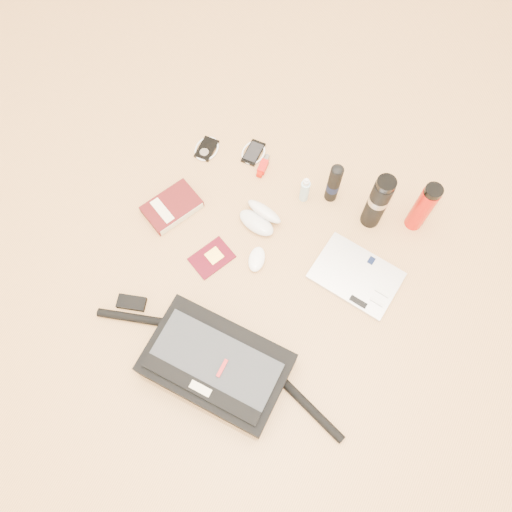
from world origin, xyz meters
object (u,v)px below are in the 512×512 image
messenger_bag (216,365)px  book (172,207)px  laptop (356,276)px  thermos_red (423,207)px  thermos_black (378,202)px

messenger_bag → book: (-0.42, 0.43, -0.04)m
laptop → thermos_red: 0.32m
thermos_red → book: bearing=-156.9°
messenger_bag → laptop: messenger_bag is taller
messenger_bag → thermos_red: size_ratio=3.71×
thermos_black → thermos_red: bearing=22.0°
laptop → thermos_red: (0.11, 0.29, 0.11)m
messenger_bag → thermos_red: 0.87m
laptop → thermos_red: size_ratio=1.28×
thermos_black → thermos_red: size_ratio=1.11×
book → thermos_red: bearing=47.8°
book → thermos_black: 0.73m
messenger_bag → book: bearing=134.4°
messenger_bag → book: messenger_bag is taller
book → thermos_black: thermos_black is taller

